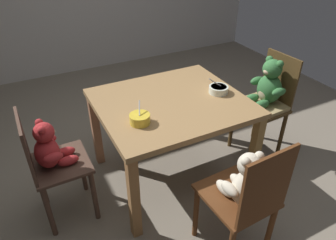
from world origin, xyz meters
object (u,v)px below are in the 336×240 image
at_px(teddy_chair_near_right, 267,93).
at_px(dining_table, 171,111).
at_px(teddy_chair_near_left, 51,156).
at_px(teddy_chair_near_front, 245,190).
at_px(porridge_bowl_white_near_right, 218,89).
at_px(porridge_bowl_yellow_near_left, 140,119).

bearing_deg(teddy_chair_near_right, dining_table, -7.73).
xyz_separation_m(teddy_chair_near_left, teddy_chair_near_front, (0.93, -0.83, 0.01)).
distance_m(teddy_chair_near_right, porridge_bowl_white_near_right, 0.53).
distance_m(teddy_chair_near_right, porridge_bowl_yellow_near_left, 1.22).
height_order(teddy_chair_near_front, porridge_bowl_yellow_near_left, teddy_chair_near_front).
xyz_separation_m(teddy_chair_near_left, porridge_bowl_yellow_near_left, (0.58, -0.16, 0.21)).
bearing_deg(teddy_chair_near_left, teddy_chair_near_right, -2.28).
relative_size(teddy_chair_near_left, porridge_bowl_yellow_near_left, 6.10).
height_order(teddy_chair_near_left, teddy_chair_near_right, teddy_chair_near_right).
xyz_separation_m(teddy_chair_near_right, porridge_bowl_yellow_near_left, (-1.21, -0.11, 0.16)).
bearing_deg(porridge_bowl_yellow_near_left, teddy_chair_near_right, 5.23).
height_order(teddy_chair_near_front, porridge_bowl_white_near_right, teddy_chair_near_front).
distance_m(dining_table, porridge_bowl_white_near_right, 0.40).
distance_m(teddy_chair_near_left, porridge_bowl_white_near_right, 1.29).
height_order(dining_table, porridge_bowl_yellow_near_left, porridge_bowl_yellow_near_left).
distance_m(teddy_chair_near_left, teddy_chair_near_front, 1.24).
relative_size(teddy_chair_near_left, teddy_chair_near_right, 0.94).
xyz_separation_m(teddy_chair_near_front, porridge_bowl_white_near_right, (0.35, 0.79, 0.19)).
height_order(teddy_chair_near_right, porridge_bowl_yellow_near_left, teddy_chair_near_right).
distance_m(teddy_chair_near_left, teddy_chair_near_right, 1.79).
distance_m(dining_table, porridge_bowl_yellow_near_left, 0.39).
bearing_deg(porridge_bowl_white_near_right, teddy_chair_near_left, 178.25).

